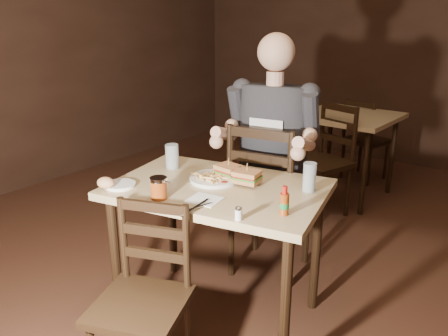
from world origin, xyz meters
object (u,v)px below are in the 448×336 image
Objects in this scene: glass_left at (172,156)px; syrup_dispenser at (159,188)px; side_plate at (120,186)px; bg_chair_near at (320,162)px; diner at (271,121)px; hot_sauce at (284,201)px; main_table at (218,203)px; bg_table at (348,124)px; chair_far at (271,199)px; glass_right at (309,177)px; bg_chair_far at (366,140)px; dinner_plate at (214,179)px; chair_near at (140,305)px.

glass_left is 0.45m from syrup_dispenser.
glass_left is at bearing 88.42° from side_plate.
diner is (0.14, -1.04, 0.55)m from bg_chair_near.
main_table is at bearing 166.29° from hot_sauce.
glass_left is (-0.22, -1.50, 0.38)m from bg_chair_near.
hot_sauce reaches higher than main_table.
glass_left reaches higher than bg_table.
side_plate reaches higher than main_table.
main_table is at bearing 83.34° from chair_far.
chair_far is 0.66m from glass_right.
bg_table is 0.92× the size of bg_chair_near.
bg_chair_far is 2.56m from glass_right.
chair_far is at bearing 85.99° from dinner_plate.
bg_chair_far is at bearing 102.66° from glass_right.
hot_sauce reaches higher than dinner_plate.
bg_table is at bearing 103.56° from bg_chair_far.
diner reaches higher than glass_right.
dinner_plate is at bearing 77.12° from chair_far.
glass_right is 1.37× the size of syrup_dispenser.
dinner_plate reaches higher than side_plate.
chair_far reaches higher than hot_sauce.
bg_table is 1.02× the size of chair_near.
dinner_plate is 0.32m from glass_left.
chair_far is 1.09× the size of bg_chair_near.
bg_chair_near is 8.72× the size of syrup_dispenser.
diner reaches higher than syrup_dispenser.
glass_right reaches higher than main_table.
diner is 0.85m from syrup_dispenser.
side_plate is at bearing -141.42° from main_table.
main_table is 1.19× the size of chair_far.
main_table is 2.12m from bg_table.
bg_chair_near is 1.18m from diner.
bg_table is 6.09× the size of glass_left.
side_plate is at bearing -122.79° from diner.
dinner_plate is (-0.09, 0.63, 0.37)m from chair_near.
glass_right is (0.40, 0.20, 0.17)m from main_table.
chair_far is (-0.02, 0.58, -0.18)m from main_table.
main_table is 0.64m from chair_near.
side_plate is (-0.79, -0.51, -0.07)m from glass_right.
dinner_plate is at bearing 105.57° from bg_chair_far.
bg_chair_far is 5.52× the size of side_plate.
chair_near is (0.03, -0.59, -0.26)m from main_table.
bg_chair_near is 6.13× the size of side_plate.
side_plate is (-0.38, -0.31, 0.10)m from main_table.
bg_chair_near is 6.35× the size of glass_right.
diner reaches higher than hot_sauce.
hot_sauce is (0.59, -2.77, 0.42)m from bg_chair_far.
diner is 3.88× the size of dinner_plate.
main_table is 1.41× the size of bg_table.
side_plate is at bearing -147.00° from glass_right.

